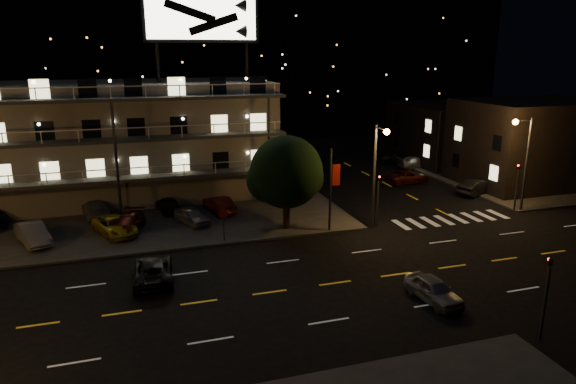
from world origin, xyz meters
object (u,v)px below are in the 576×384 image
object	(u,v)px
lot_car_4	(192,216)
road_car_east	(434,290)
side_car_0	(477,187)
road_car_west	(153,270)
tree	(286,174)
lot_car_7	(95,208)
lot_car_2	(115,226)

from	to	relation	value
lot_car_4	road_car_east	world-z (taller)	lot_car_4
side_car_0	road_car_west	distance (m)	32.26
road_car_west	tree	bearing A→B (deg)	-144.81
lot_car_7	road_car_east	world-z (taller)	lot_car_7
tree	lot_car_4	world-z (taller)	tree
lot_car_7	road_car_west	world-z (taller)	lot_car_7
lot_car_2	road_car_west	xyz separation A→B (m)	(2.26, -8.68, -0.12)
road_car_east	lot_car_7	bearing A→B (deg)	125.31
tree	side_car_0	xyz separation A→B (m)	(20.40, 4.19, -3.64)
lot_car_2	side_car_0	bearing A→B (deg)	-19.82
lot_car_2	lot_car_4	bearing A→B (deg)	-15.60
lot_car_7	road_car_east	bearing A→B (deg)	117.19
road_car_west	road_car_east	bearing A→B (deg)	157.25
tree	lot_car_2	size ratio (longest dim) A/B	1.55
tree	lot_car_4	size ratio (longest dim) A/B	1.93
lot_car_2	lot_car_7	bearing A→B (deg)	84.95
tree	lot_car_2	bearing A→B (deg)	168.62
tree	lot_car_2	xyz separation A→B (m)	(-12.40, 2.50, -3.60)
lot_car_2	lot_car_4	world-z (taller)	lot_car_2
lot_car_7	road_car_west	size ratio (longest dim) A/B	0.92
lot_car_2	road_car_west	distance (m)	8.97
lot_car_2	road_car_east	bearing A→B (deg)	-66.36
side_car_0	tree	bearing A→B (deg)	82.51
lot_car_4	lot_car_7	distance (m)	8.58
road_car_east	road_car_west	size ratio (longest dim) A/B	0.80
lot_car_7	lot_car_2	bearing A→B (deg)	93.81
road_car_east	road_car_west	bearing A→B (deg)	147.64
side_car_0	road_car_east	bearing A→B (deg)	118.46
lot_car_2	side_car_0	distance (m)	32.85
lot_car_2	side_car_0	xyz separation A→B (m)	(32.81, 1.70, -0.04)
side_car_0	road_car_east	size ratio (longest dim) A/B	1.18
road_car_west	lot_car_2	bearing A→B (deg)	-71.57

